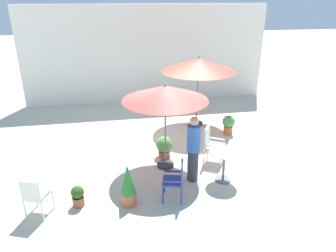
{
  "coord_description": "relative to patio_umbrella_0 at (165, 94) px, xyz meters",
  "views": [
    {
      "loc": [
        -1.4,
        -8.14,
        4.15
      ],
      "look_at": [
        0.0,
        -0.3,
        0.8
      ],
      "focal_mm": 33.47,
      "sensor_mm": 36.0,
      "label": 1
    }
  ],
  "objects": [
    {
      "name": "ground_plane",
      "position": [
        0.21,
        1.09,
        -1.97
      ],
      "size": [
        60.0,
        60.0,
        0.0
      ],
      "primitive_type": "plane",
      "color": "beige"
    },
    {
      "name": "villa_facade",
      "position": [
        0.21,
        5.62,
        -0.05
      ],
      "size": [
        9.75,
        0.3,
        3.84
      ],
      "primitive_type": "cube",
      "color": "white",
      "rests_on": "ground"
    },
    {
      "name": "patio_umbrella_0",
      "position": [
        0.0,
        0.0,
        0.0
      ],
      "size": [
        2.09,
        2.09,
        2.23
      ],
      "color": "#2D2D2D",
      "rests_on": "ground"
    },
    {
      "name": "patio_umbrella_1",
      "position": [
        1.53,
        2.63,
        0.09
      ],
      "size": [
        2.42,
        2.42,
        2.35
      ],
      "color": "#2D2D2D",
      "rests_on": "ground"
    },
    {
      "name": "cafe_table_0",
      "position": [
        1.25,
        -0.91,
        -1.43
      ],
      "size": [
        0.72,
        0.72,
        0.77
      ],
      "color": "white",
      "rests_on": "ground"
    },
    {
      "name": "patio_chair_0",
      "position": [
        -0.01,
        -1.44,
        -1.45
      ],
      "size": [
        0.53,
        0.54,
        0.89
      ],
      "color": "#263D92",
      "rests_on": "ground"
    },
    {
      "name": "patio_chair_1",
      "position": [
        -2.88,
        -1.5,
        -1.46
      ],
      "size": [
        0.55,
        0.56,
        0.88
      ],
      "color": "white",
      "rests_on": "ground"
    },
    {
      "name": "patio_chair_2",
      "position": [
        1.23,
        0.04,
        -1.41
      ],
      "size": [
        0.67,
        0.67,
        0.98
      ],
      "color": "silver",
      "rests_on": "ground"
    },
    {
      "name": "potted_plant_0",
      "position": [
        0.06,
        0.53,
        -1.65
      ],
      "size": [
        0.46,
        0.46,
        0.59
      ],
      "color": "#B2563A",
      "rests_on": "ground"
    },
    {
      "name": "potted_plant_1",
      "position": [
        -1.04,
        -1.44,
        -1.5
      ],
      "size": [
        0.33,
        0.33,
        0.96
      ],
      "color": "#C16143",
      "rests_on": "ground"
    },
    {
      "name": "potted_plant_2",
      "position": [
        -2.1,
        -1.31,
        -1.73
      ],
      "size": [
        0.28,
        0.27,
        0.47
      ],
      "color": "#9D563C",
      "rests_on": "ground"
    },
    {
      "name": "potted_plant_3",
      "position": [
        2.32,
        1.67,
        -1.62
      ],
      "size": [
        0.4,
        0.4,
        0.63
      ],
      "color": "#C06431",
      "rests_on": "ground"
    },
    {
      "name": "standing_person",
      "position": [
        0.53,
        -0.75,
        -1.13
      ],
      "size": [
        0.39,
        0.39,
        1.63
      ],
      "color": "#33333D",
      "rests_on": "ground"
    }
  ]
}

